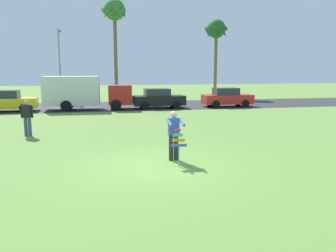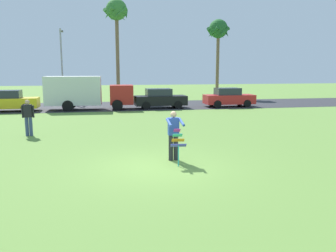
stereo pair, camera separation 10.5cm
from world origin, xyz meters
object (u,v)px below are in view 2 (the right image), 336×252
(parked_car_yellow, at_px, (9,101))
(palm_tree_right_near, at_px, (117,15))
(kite_held, at_px, (178,142))
(parked_car_red, at_px, (229,98))
(parked_truck_red_cab, at_px, (84,92))
(streetlight_pole, at_px, (62,61))
(person_walker_near, at_px, (28,116))
(person_kite_flyer, at_px, (174,134))
(parked_car_black, at_px, (160,99))
(palm_tree_centre_far, at_px, (218,32))

(parked_car_yellow, distance_m, palm_tree_right_near, 14.30)
(kite_held, xyz_separation_m, parked_car_red, (8.13, 16.78, -0.02))
(parked_truck_red_cab, distance_m, streetlight_pole, 8.14)
(parked_truck_red_cab, height_order, person_walker_near, parked_truck_red_cab)
(parked_car_red, xyz_separation_m, palm_tree_right_near, (-8.91, 8.35, 7.77))
(person_kite_flyer, distance_m, parked_car_black, 16.31)
(palm_tree_centre_far, bearing_deg, parked_car_black, -129.12)
(kite_held, xyz_separation_m, palm_tree_centre_far, (10.63, 27.13, 6.49))
(palm_tree_right_near, height_order, streetlight_pole, palm_tree_right_near)
(parked_car_black, distance_m, streetlight_pole, 11.60)
(parked_car_black, bearing_deg, person_walker_near, -127.78)
(parked_truck_red_cab, bearing_deg, parked_car_black, -0.00)
(streetlight_pole, relative_size, person_walker_near, 4.05)
(person_kite_flyer, height_order, streetlight_pole, streetlight_pole)
(parked_car_yellow, xyz_separation_m, palm_tree_right_near, (8.62, 8.35, 7.77))
(person_kite_flyer, xyz_separation_m, parked_car_red, (8.15, 16.16, -0.18))
(parked_car_red, relative_size, palm_tree_right_near, 0.42)
(palm_tree_centre_far, bearing_deg, parked_truck_red_cab, -144.32)
(kite_held, relative_size, parked_car_yellow, 0.28)
(palm_tree_right_near, distance_m, streetlight_pole, 7.13)
(person_kite_flyer, height_order, palm_tree_right_near, palm_tree_right_near)
(kite_held, relative_size, streetlight_pole, 0.17)
(person_kite_flyer, distance_m, person_walker_near, 8.18)
(person_kite_flyer, xyz_separation_m, kite_held, (0.02, -0.62, -0.15))
(kite_held, height_order, palm_tree_right_near, palm_tree_right_near)
(person_kite_flyer, distance_m, streetlight_pole, 24.48)
(parked_truck_red_cab, relative_size, streetlight_pole, 0.97)
(person_kite_flyer, height_order, parked_car_red, person_kite_flyer)
(kite_held, xyz_separation_m, parked_car_yellow, (-9.39, 16.78, -0.02))
(palm_tree_centre_far, height_order, streetlight_pole, palm_tree_centre_far)
(parked_car_black, distance_m, palm_tree_right_near, 11.80)
(parked_car_yellow, relative_size, streetlight_pole, 0.60)
(parked_car_yellow, bearing_deg, palm_tree_right_near, 44.11)
(palm_tree_centre_far, xyz_separation_m, streetlight_pole, (-16.80, -3.01, -3.29))
(parked_car_red, distance_m, palm_tree_centre_far, 12.49)
(parked_truck_red_cab, bearing_deg, streetlight_pole, 108.00)
(parked_car_yellow, distance_m, person_walker_near, 11.04)
(palm_tree_right_near, distance_m, person_walker_near, 20.94)
(parked_car_red, bearing_deg, palm_tree_right_near, 136.84)
(parked_car_yellow, xyz_separation_m, parked_car_black, (11.60, -0.00, 0.00))
(parked_car_black, bearing_deg, person_kite_flyer, -97.86)
(kite_held, height_order, parked_truck_red_cab, parked_truck_red_cab)
(palm_tree_right_near, xyz_separation_m, person_walker_near, (-5.13, -18.82, -7.62))
(person_kite_flyer, relative_size, kite_held, 1.47)
(parked_car_black, distance_m, person_walker_near, 13.25)
(parked_car_black, height_order, palm_tree_right_near, palm_tree_right_near)
(parked_car_yellow, xyz_separation_m, palm_tree_centre_far, (20.02, 10.35, 6.52))
(palm_tree_centre_far, xyz_separation_m, person_walker_near, (-16.54, -20.82, -6.36))
(parked_car_yellow, bearing_deg, parked_car_red, 0.00)
(person_kite_flyer, xyz_separation_m, parked_car_black, (2.23, 16.16, -0.18))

